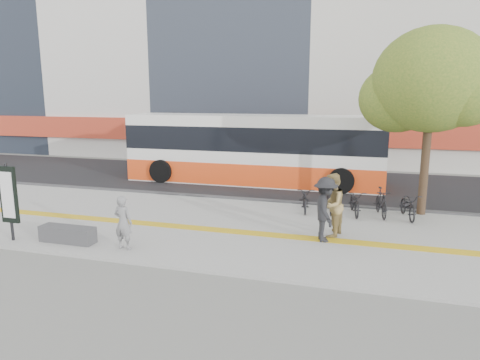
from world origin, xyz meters
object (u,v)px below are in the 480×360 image
(bus, at_px, (253,151))
(seated_woman, at_px, (123,223))
(pedestrian_dark, at_px, (325,209))
(street_tree, at_px, (431,83))
(bench, at_px, (68,234))
(signboard, at_px, (9,196))
(pedestrian_tan, at_px, (332,205))

(bus, xyz_separation_m, seated_woman, (-0.99, -9.73, -0.74))
(seated_woman, bearing_deg, bus, -90.76)
(bus, height_order, pedestrian_dark, bus)
(bus, bearing_deg, pedestrian_dark, -61.82)
(street_tree, height_order, bus, street_tree)
(bench, height_order, signboard, signboard)
(seated_woman, height_order, pedestrian_dark, pedestrian_dark)
(signboard, height_order, bus, bus)
(street_tree, bearing_deg, bench, -148.38)
(bench, bearing_deg, signboard, -169.19)
(bench, distance_m, signboard, 1.94)
(bench, height_order, seated_woman, seated_woman)
(bench, distance_m, pedestrian_dark, 7.21)
(bus, xyz_separation_m, pedestrian_tan, (4.20, -7.08, -0.54))
(bus, relative_size, pedestrian_dark, 6.51)
(street_tree, bearing_deg, pedestrian_dark, -126.87)
(seated_woman, distance_m, pedestrian_tan, 5.83)
(street_tree, distance_m, bus, 8.43)
(signboard, distance_m, pedestrian_dark, 8.80)
(bench, distance_m, street_tree, 12.23)
(signboard, xyz_separation_m, seated_woman, (3.40, 0.27, -0.56))
(pedestrian_tan, distance_m, pedestrian_dark, 0.52)
(signboard, height_order, seated_woman, signboard)
(bus, bearing_deg, seated_woman, -95.83)
(bench, xyz_separation_m, bus, (2.79, 9.70, 1.24))
(street_tree, distance_m, seated_woman, 10.68)
(signboard, distance_m, pedestrian_tan, 9.08)
(pedestrian_tan, bearing_deg, pedestrian_dark, -1.41)
(signboard, distance_m, street_tree, 13.40)
(signboard, distance_m, seated_woman, 3.46)
(pedestrian_tan, bearing_deg, bus, -135.64)
(signboard, bearing_deg, seated_woman, 4.60)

